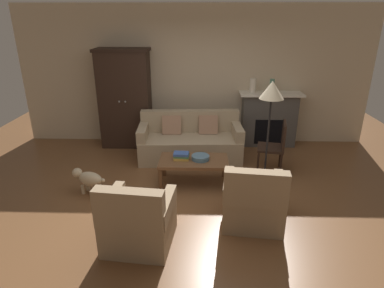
{
  "coord_description": "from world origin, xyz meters",
  "views": [
    {
      "loc": [
        0.15,
        -4.23,
        2.56
      ],
      "look_at": [
        -0.0,
        0.87,
        0.55
      ],
      "focal_mm": 30.5,
      "sensor_mm": 36.0,
      "label": 1
    }
  ],
  "objects_px": {
    "armoire": "(125,99)",
    "coffee_table": "(194,163)",
    "dog": "(89,179)",
    "mantel_vase_jade": "(272,86)",
    "mantel_vase_cream": "(253,85)",
    "armchair_near_right": "(253,202)",
    "fireplace": "(269,119)",
    "couch": "(190,142)",
    "book_stack": "(181,156)",
    "floor_lamp": "(271,97)",
    "side_chair_wooden": "(276,144)",
    "armchair_near_left": "(138,222)",
    "fruit_bowl": "(200,157)"
  },
  "relations": [
    {
      "from": "fruit_bowl",
      "to": "armchair_near_left",
      "type": "relative_size",
      "value": 0.32
    },
    {
      "from": "mantel_vase_jade",
      "to": "armchair_near_right",
      "type": "xyz_separation_m",
      "value": [
        -0.72,
        -2.84,
        -0.94
      ]
    },
    {
      "from": "side_chair_wooden",
      "to": "dog",
      "type": "xyz_separation_m",
      "value": [
        -3.0,
        -0.87,
        -0.27
      ]
    },
    {
      "from": "dog",
      "to": "coffee_table",
      "type": "bearing_deg",
      "value": 13.17
    },
    {
      "from": "couch",
      "to": "armchair_near_left",
      "type": "bearing_deg",
      "value": -101.25
    },
    {
      "from": "armoire",
      "to": "coffee_table",
      "type": "bearing_deg",
      "value": -49.88
    },
    {
      "from": "side_chair_wooden",
      "to": "dog",
      "type": "height_order",
      "value": "side_chair_wooden"
    },
    {
      "from": "couch",
      "to": "book_stack",
      "type": "distance_m",
      "value": 1.06
    },
    {
      "from": "fruit_bowl",
      "to": "armchair_near_left",
      "type": "distance_m",
      "value": 1.73
    },
    {
      "from": "coffee_table",
      "to": "fruit_bowl",
      "type": "height_order",
      "value": "fruit_bowl"
    },
    {
      "from": "fireplace",
      "to": "coffee_table",
      "type": "xyz_separation_m",
      "value": [
        -1.52,
        -1.78,
        -0.2
      ]
    },
    {
      "from": "coffee_table",
      "to": "armchair_near_left",
      "type": "height_order",
      "value": "armchair_near_left"
    },
    {
      "from": "side_chair_wooden",
      "to": "floor_lamp",
      "type": "height_order",
      "value": "floor_lamp"
    },
    {
      "from": "armchair_near_left",
      "to": "book_stack",
      "type": "bearing_deg",
      "value": 75.2
    },
    {
      "from": "fireplace",
      "to": "mantel_vase_jade",
      "type": "relative_size",
      "value": 4.56
    },
    {
      "from": "armoire",
      "to": "book_stack",
      "type": "xyz_separation_m",
      "value": [
        1.24,
        -1.69,
        -0.52
      ]
    },
    {
      "from": "mantel_vase_cream",
      "to": "couch",
      "type": "bearing_deg",
      "value": -150.26
    },
    {
      "from": "fireplace",
      "to": "floor_lamp",
      "type": "bearing_deg",
      "value": -101.81
    },
    {
      "from": "book_stack",
      "to": "coffee_table",
      "type": "bearing_deg",
      "value": -4.1
    },
    {
      "from": "side_chair_wooden",
      "to": "armchair_near_left",
      "type": "bearing_deg",
      "value": -134.47
    },
    {
      "from": "mantel_vase_cream",
      "to": "dog",
      "type": "bearing_deg",
      "value": -142.0
    },
    {
      "from": "book_stack",
      "to": "mantel_vase_cream",
      "type": "distance_m",
      "value": 2.33
    },
    {
      "from": "fireplace",
      "to": "coffee_table",
      "type": "height_order",
      "value": "fireplace"
    },
    {
      "from": "coffee_table",
      "to": "fruit_bowl",
      "type": "xyz_separation_m",
      "value": [
        0.11,
        0.01,
        0.09
      ]
    },
    {
      "from": "coffee_table",
      "to": "armchair_near_right",
      "type": "bearing_deg",
      "value": -53.36
    },
    {
      "from": "armoire",
      "to": "mantel_vase_cream",
      "type": "xyz_separation_m",
      "value": [
        2.57,
        0.06,
        0.27
      ]
    },
    {
      "from": "armoire",
      "to": "couch",
      "type": "bearing_deg",
      "value": -25.59
    },
    {
      "from": "armchair_near_left",
      "to": "dog",
      "type": "height_order",
      "value": "armchair_near_left"
    },
    {
      "from": "mantel_vase_cream",
      "to": "dog",
      "type": "height_order",
      "value": "mantel_vase_cream"
    },
    {
      "from": "side_chair_wooden",
      "to": "dog",
      "type": "bearing_deg",
      "value": -163.86
    },
    {
      "from": "armchair_near_left",
      "to": "armchair_near_right",
      "type": "relative_size",
      "value": 1.0
    },
    {
      "from": "book_stack",
      "to": "armchair_near_right",
      "type": "height_order",
      "value": "armchair_near_right"
    },
    {
      "from": "fireplace",
      "to": "coffee_table",
      "type": "distance_m",
      "value": 2.35
    },
    {
      "from": "dog",
      "to": "armchair_near_left",
      "type": "bearing_deg",
      "value": -50.5
    },
    {
      "from": "coffee_table",
      "to": "floor_lamp",
      "type": "xyz_separation_m",
      "value": [
        1.13,
        -0.05,
        1.1
      ]
    },
    {
      "from": "couch",
      "to": "mantel_vase_cream",
      "type": "relative_size",
      "value": 6.76
    },
    {
      "from": "dog",
      "to": "mantel_vase_jade",
      "type": "bearing_deg",
      "value": 34.44
    },
    {
      "from": "fireplace",
      "to": "mantel_vase_cream",
      "type": "relative_size",
      "value": 4.35
    },
    {
      "from": "armoire",
      "to": "side_chair_wooden",
      "type": "relative_size",
      "value": 2.2
    },
    {
      "from": "coffee_table",
      "to": "armchair_near_right",
      "type": "xyz_separation_m",
      "value": [
        0.8,
        -1.08,
        -0.05
      ]
    },
    {
      "from": "armoire",
      "to": "dog",
      "type": "xyz_separation_m",
      "value": [
        -0.16,
        -2.07,
        -0.75
      ]
    },
    {
      "from": "coffee_table",
      "to": "fruit_bowl",
      "type": "distance_m",
      "value": 0.14
    },
    {
      "from": "couch",
      "to": "armchair_near_right",
      "type": "relative_size",
      "value": 2.23
    },
    {
      "from": "fruit_bowl",
      "to": "mantel_vase_cream",
      "type": "xyz_separation_m",
      "value": [
        1.03,
        1.75,
        0.81
      ]
    },
    {
      "from": "fruit_bowl",
      "to": "floor_lamp",
      "type": "height_order",
      "value": "floor_lamp"
    },
    {
      "from": "mantel_vase_cream",
      "to": "armchair_near_right",
      "type": "distance_m",
      "value": 3.01
    },
    {
      "from": "coffee_table",
      "to": "mantel_vase_jade",
      "type": "height_order",
      "value": "mantel_vase_jade"
    },
    {
      "from": "fireplace",
      "to": "armchair_near_left",
      "type": "bearing_deg",
      "value": -122.53
    },
    {
      "from": "mantel_vase_cream",
      "to": "mantel_vase_jade",
      "type": "bearing_deg",
      "value": 0.0
    },
    {
      "from": "couch",
      "to": "side_chair_wooden",
      "type": "distance_m",
      "value": 1.61
    }
  ]
}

